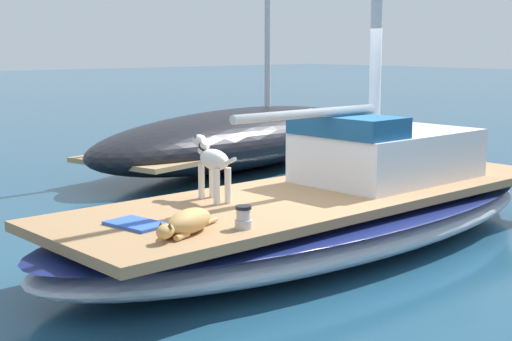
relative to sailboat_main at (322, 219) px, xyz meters
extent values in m
plane|color=navy|center=(0.00, 0.00, -0.34)|extent=(120.00, 120.00, 0.00)
ellipsoid|color=#B2B7C1|center=(0.00, 0.00, -0.06)|extent=(2.65, 7.25, 0.56)
ellipsoid|color=navy|center=(0.00, 0.00, 0.12)|extent=(2.66, 7.29, 0.08)
cube|color=#A37A51|center=(0.00, 0.00, 0.27)|extent=(2.18, 6.66, 0.10)
cylinder|color=silver|center=(-0.02, -0.20, 1.22)|extent=(0.10, 2.20, 0.10)
cube|color=silver|center=(-0.02, 1.20, 0.62)|extent=(1.44, 2.23, 0.60)
cube|color=navy|center=(-0.02, 0.43, 1.04)|extent=(1.34, 0.73, 0.24)
ellipsoid|color=tan|center=(0.58, -2.29, 0.43)|extent=(0.46, 0.65, 0.22)
ellipsoid|color=tan|center=(0.71, -2.63, 0.42)|extent=(0.19, 0.23, 0.13)
cone|color=#45331C|center=(0.75, -2.61, 0.48)|extent=(0.05, 0.05, 0.05)
cone|color=#45331C|center=(0.67, -2.65, 0.48)|extent=(0.05, 0.05, 0.05)
cylinder|color=tan|center=(0.71, -2.46, 0.35)|extent=(0.12, 0.19, 0.06)
cylinder|color=tan|center=(0.60, -2.50, 0.35)|extent=(0.12, 0.19, 0.06)
cylinder|color=tan|center=(0.43, -1.92, 0.35)|extent=(0.10, 0.18, 0.04)
ellipsoid|color=silver|center=(-0.39, -1.25, 0.77)|extent=(0.55, 0.32, 0.22)
cylinder|color=silver|center=(-0.58, -1.28, 0.51)|extent=(0.07, 0.07, 0.38)
cylinder|color=silver|center=(-0.55, -1.15, 0.51)|extent=(0.07, 0.07, 0.38)
cylinder|color=silver|center=(-0.22, -1.35, 0.51)|extent=(0.07, 0.07, 0.38)
cylinder|color=silver|center=(-0.20, -1.22, 0.51)|extent=(0.07, 0.07, 0.38)
cylinder|color=silver|center=(-0.62, -1.21, 0.88)|extent=(0.20, 0.14, 0.19)
ellipsoid|color=silver|center=(-0.73, -1.18, 0.94)|extent=(0.24, 0.17, 0.13)
cone|color=#504E4A|center=(-0.74, -1.23, 1.00)|extent=(0.05, 0.05, 0.06)
cone|color=#504E4A|center=(-0.73, -1.14, 1.00)|extent=(0.05, 0.05, 0.06)
torus|color=black|center=(-0.62, -1.21, 0.88)|extent=(0.14, 0.16, 0.10)
cylinder|color=silver|center=(-0.03, -1.32, 0.80)|extent=(0.23, 0.09, 0.12)
cylinder|color=#B7B7BC|center=(0.75, -1.81, 0.36)|extent=(0.16, 0.16, 0.08)
cylinder|color=#B7B7BC|center=(0.75, -1.81, 0.45)|extent=(0.13, 0.13, 0.10)
cylinder|color=black|center=(0.75, -1.81, 0.52)|extent=(0.15, 0.15, 0.03)
cube|color=blue|center=(0.02, -2.48, 0.34)|extent=(0.61, 0.44, 0.03)
ellipsoid|color=black|center=(-5.12, 3.14, 0.22)|extent=(4.11, 8.08, 1.10)
cube|color=tan|center=(-5.12, 3.14, 0.11)|extent=(3.46, 7.22, 0.08)
cube|color=silver|center=(-5.24, 3.70, 0.41)|extent=(1.84, 2.56, 0.52)
cube|color=navy|center=(-4.82, 1.82, 0.33)|extent=(1.72, 2.53, 0.36)
camera|label=1|loc=(5.83, -6.06, 1.97)|focal=52.53mm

